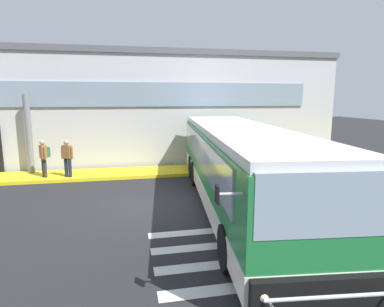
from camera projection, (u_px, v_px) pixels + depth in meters
The scene contains 8 objects.
ground_plane at pixel (150, 206), 10.88m from camera, with size 80.00×90.00×0.02m, color #232326.
bay_paint_stripes at pixel (252, 261), 7.21m from camera, with size 4.40×3.96×0.01m.
terminal_building at pixel (126, 107), 21.44m from camera, with size 23.64×13.80×6.10m.
boarding_curb at pixel (143, 172), 15.50m from camera, with size 25.84×2.00×0.15m, color yellow.
entry_support_column at pixel (29, 134), 14.75m from camera, with size 0.28×0.28×3.66m, color slate.
bus_main_foreground at pixel (238, 167), 10.72m from camera, with size 4.23×12.44×2.70m.
passenger_near_column at pixel (44, 156), 14.10m from camera, with size 0.49×0.52×1.68m.
passenger_by_doorway at pixel (67, 156), 14.11m from camera, with size 0.54×0.37×1.68m.
Camera 1 is at (-0.64, -10.48, 3.65)m, focal length 29.90 mm.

